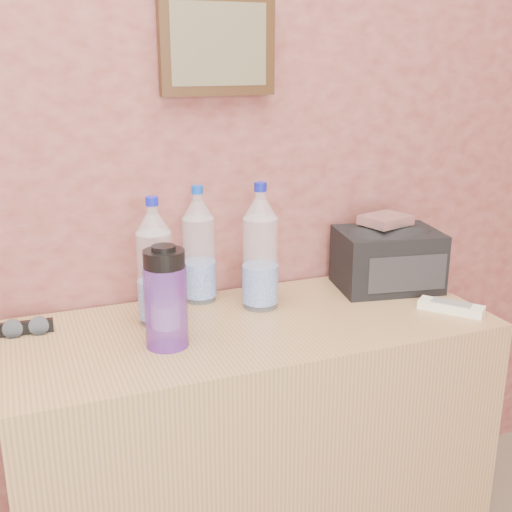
{
  "coord_description": "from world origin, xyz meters",
  "views": [
    {
      "loc": [
        -0.09,
        0.36,
        1.37
      ],
      "look_at": [
        0.44,
        1.71,
        0.92
      ],
      "focal_mm": 45.0,
      "sensor_mm": 36.0,
      "label": 1
    }
  ],
  "objects_px": {
    "pet_large_c": "(260,253)",
    "sunglasses": "(26,328)",
    "dresser": "(253,451)",
    "ac_remote": "(451,307)",
    "nalgene_bottle": "(166,297)",
    "toiletry_bag": "(387,255)",
    "pet_large_b": "(199,251)",
    "foil_packet": "(386,220)",
    "pet_small": "(165,304)",
    "pet_large_a": "(155,268)"
  },
  "relations": [
    {
      "from": "pet_large_c",
      "to": "sunglasses",
      "type": "bearing_deg",
      "value": 176.07
    },
    {
      "from": "dresser",
      "to": "ac_remote",
      "type": "bearing_deg",
      "value": -13.09
    },
    {
      "from": "nalgene_bottle",
      "to": "toiletry_bag",
      "type": "distance_m",
      "value": 0.69
    },
    {
      "from": "pet_large_b",
      "to": "sunglasses",
      "type": "xyz_separation_m",
      "value": [
        -0.45,
        -0.07,
        -0.12
      ]
    },
    {
      "from": "nalgene_bottle",
      "to": "sunglasses",
      "type": "height_order",
      "value": "nalgene_bottle"
    },
    {
      "from": "pet_large_c",
      "to": "nalgene_bottle",
      "type": "distance_m",
      "value": 0.32
    },
    {
      "from": "ac_remote",
      "to": "toiletry_bag",
      "type": "distance_m",
      "value": 0.24
    },
    {
      "from": "sunglasses",
      "to": "foil_packet",
      "type": "relative_size",
      "value": 1.02
    },
    {
      "from": "pet_large_c",
      "to": "pet_small",
      "type": "bearing_deg",
      "value": -155.6
    },
    {
      "from": "nalgene_bottle",
      "to": "foil_packet",
      "type": "bearing_deg",
      "value": 12.44
    },
    {
      "from": "pet_large_b",
      "to": "nalgene_bottle",
      "type": "height_order",
      "value": "pet_large_b"
    },
    {
      "from": "pet_small",
      "to": "sunglasses",
      "type": "bearing_deg",
      "value": 150.67
    },
    {
      "from": "pet_small",
      "to": "ac_remote",
      "type": "distance_m",
      "value": 0.74
    },
    {
      "from": "pet_small",
      "to": "nalgene_bottle",
      "type": "bearing_deg",
      "value": -97.69
    },
    {
      "from": "pet_large_b",
      "to": "pet_small",
      "type": "relative_size",
      "value": 1.45
    },
    {
      "from": "pet_large_a",
      "to": "ac_remote",
      "type": "bearing_deg",
      "value": -16.15
    },
    {
      "from": "pet_large_c",
      "to": "foil_packet",
      "type": "bearing_deg",
      "value": 0.11
    },
    {
      "from": "pet_large_a",
      "to": "pet_large_b",
      "type": "height_order",
      "value": "pet_large_a"
    },
    {
      "from": "dresser",
      "to": "sunglasses",
      "type": "distance_m",
      "value": 0.67
    },
    {
      "from": "pet_large_c",
      "to": "foil_packet",
      "type": "height_order",
      "value": "pet_large_c"
    },
    {
      "from": "pet_large_c",
      "to": "nalgene_bottle",
      "type": "height_order",
      "value": "pet_large_c"
    },
    {
      "from": "dresser",
      "to": "pet_large_c",
      "type": "height_order",
      "value": "pet_large_c"
    },
    {
      "from": "pet_large_a",
      "to": "sunglasses",
      "type": "distance_m",
      "value": 0.33
    },
    {
      "from": "ac_remote",
      "to": "foil_packet",
      "type": "height_order",
      "value": "foil_packet"
    },
    {
      "from": "pet_large_a",
      "to": "pet_large_b",
      "type": "distance_m",
      "value": 0.18
    },
    {
      "from": "dresser",
      "to": "ac_remote",
      "type": "relative_size",
      "value": 7.25
    },
    {
      "from": "dresser",
      "to": "toiletry_bag",
      "type": "height_order",
      "value": "toiletry_bag"
    },
    {
      "from": "toiletry_bag",
      "to": "pet_large_b",
      "type": "bearing_deg",
      "value": 179.64
    },
    {
      "from": "pet_large_c",
      "to": "foil_packet",
      "type": "xyz_separation_m",
      "value": [
        0.37,
        0.0,
        0.05
      ]
    },
    {
      "from": "toiletry_bag",
      "to": "sunglasses",
      "type": "bearing_deg",
      "value": -171.76
    },
    {
      "from": "dresser",
      "to": "sunglasses",
      "type": "relative_size",
      "value": 9.53
    },
    {
      "from": "pet_large_b",
      "to": "pet_large_c",
      "type": "xyz_separation_m",
      "value": [
        0.13,
        -0.11,
        0.01
      ]
    },
    {
      "from": "ac_remote",
      "to": "dresser",
      "type": "bearing_deg",
      "value": -142.58
    },
    {
      "from": "pet_large_b",
      "to": "pet_large_c",
      "type": "relative_size",
      "value": 0.95
    },
    {
      "from": "pet_large_b",
      "to": "toiletry_bag",
      "type": "xyz_separation_m",
      "value": [
        0.52,
        -0.1,
        -0.04
      ]
    },
    {
      "from": "pet_large_a",
      "to": "pet_large_c",
      "type": "xyz_separation_m",
      "value": [
        0.28,
        0.0,
        0.01
      ]
    },
    {
      "from": "ac_remote",
      "to": "toiletry_bag",
      "type": "xyz_separation_m",
      "value": [
        -0.06,
        0.22,
        0.08
      ]
    },
    {
      "from": "pet_large_c",
      "to": "nalgene_bottle",
      "type": "bearing_deg",
      "value": -153.16
    },
    {
      "from": "pet_large_c",
      "to": "pet_small",
      "type": "distance_m",
      "value": 0.31
    },
    {
      "from": "pet_large_a",
      "to": "foil_packet",
      "type": "distance_m",
      "value": 0.65
    },
    {
      "from": "ac_remote",
      "to": "pet_large_a",
      "type": "bearing_deg",
      "value": -145.64
    },
    {
      "from": "pet_large_b",
      "to": "ac_remote",
      "type": "height_order",
      "value": "pet_large_b"
    },
    {
      "from": "dresser",
      "to": "pet_large_b",
      "type": "height_order",
      "value": "pet_large_b"
    },
    {
      "from": "foil_packet",
      "to": "sunglasses",
      "type": "bearing_deg",
      "value": 177.64
    },
    {
      "from": "ac_remote",
      "to": "toiletry_bag",
      "type": "relative_size",
      "value": 0.59
    },
    {
      "from": "dresser",
      "to": "foil_packet",
      "type": "bearing_deg",
      "value": 12.39
    },
    {
      "from": "dresser",
      "to": "pet_large_b",
      "type": "relative_size",
      "value": 3.77
    },
    {
      "from": "pet_large_a",
      "to": "toiletry_bag",
      "type": "distance_m",
      "value": 0.67
    },
    {
      "from": "dresser",
      "to": "pet_large_c",
      "type": "distance_m",
      "value": 0.53
    },
    {
      "from": "dresser",
      "to": "sunglasses",
      "type": "bearing_deg",
      "value": 165.72
    }
  ]
}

